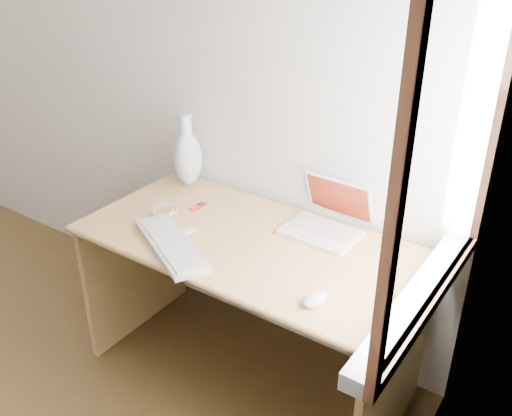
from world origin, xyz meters
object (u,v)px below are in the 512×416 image
Objects in this scene: desk at (258,272)px; vase at (187,156)px; external_keyboard at (171,244)px; laptop at (326,220)px.

desk is 3.84× the size of vase.
desk is at bearing 83.82° from external_keyboard.
external_keyboard is (-0.44, -0.47, -0.04)m from laptop.
desk is 0.67m from vase.
external_keyboard reaches higher than desk.
laptop is at bearing 74.65° from external_keyboard.
vase is at bearing -179.43° from laptop.
laptop is 0.88× the size of vase.
laptop is at bearing 34.34° from desk.
laptop is at bearing -2.04° from vase.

